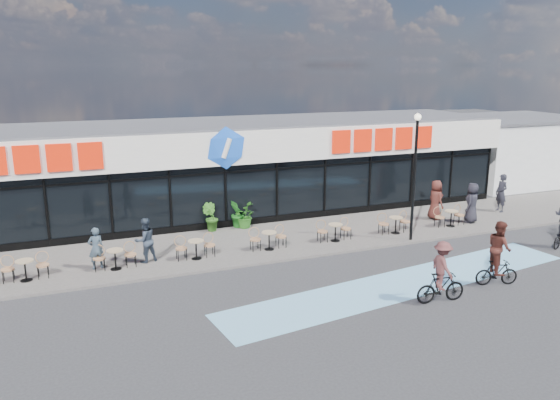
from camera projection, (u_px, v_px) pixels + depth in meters
name	position (u px, v px, depth m)	size (l,w,h in m)	color
ground	(283.00, 284.00, 18.79)	(120.00, 120.00, 0.00)	#28282B
sidewalk	(243.00, 244.00, 22.84)	(44.00, 5.00, 0.10)	#5F5854
bike_lane	(406.00, 283.00, 18.86)	(14.00, 2.20, 0.01)	#69A3C6
building	(209.00, 168.00, 27.19)	(30.60, 6.57, 4.75)	black
neighbour_building	(512.00, 148.00, 35.54)	(9.20, 7.20, 4.11)	silver
lamp_post	(415.00, 167.00, 22.51)	(0.28, 0.28, 5.34)	black
bistro_set_1	(25.00, 267.00, 18.81)	(1.54, 0.62, 0.90)	#9E8766
bistro_set_2	(115.00, 256.00, 19.87)	(1.54, 0.62, 0.90)	#9E8766
bistro_set_3	(196.00, 247.00, 20.94)	(1.54, 0.62, 0.90)	#9E8766
bistro_set_4	(268.00, 238.00, 22.00)	(1.54, 0.62, 0.90)	#9E8766
bistro_set_5	(334.00, 230.00, 23.07)	(1.54, 0.62, 0.90)	#9E8766
bistro_set_6	(395.00, 223.00, 24.13)	(1.54, 0.62, 0.90)	#9E8766
bistro_set_7	(450.00, 216.00, 25.19)	(1.54, 0.62, 0.90)	#9E8766
potted_plant_left	(237.00, 214.00, 24.85)	(0.71, 0.57, 1.29)	#1E6A1E
potted_plant_mid	(210.00, 217.00, 24.37)	(0.70, 0.56, 1.27)	#285919
potted_plant_right	(244.00, 216.00, 24.88)	(1.00, 0.87, 1.11)	#2A681D
patron_left	(96.00, 248.00, 19.79)	(0.57, 0.37, 1.56)	#31404C
patron_right	(145.00, 240.00, 20.44)	(0.83, 0.65, 1.71)	#293240
pedestrian_a	(501.00, 193.00, 27.55)	(0.70, 0.46, 1.93)	black
pedestrian_b	(436.00, 200.00, 26.18)	(0.93, 0.61, 1.90)	#4A201A
pedestrian_c	(472.00, 203.00, 25.62)	(0.93, 0.60, 1.90)	black
cyclist_a	(498.00, 256.00, 18.47)	(1.54, 1.05, 2.28)	black
cyclist_c	(442.00, 276.00, 17.14)	(1.71, 1.07, 2.03)	black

